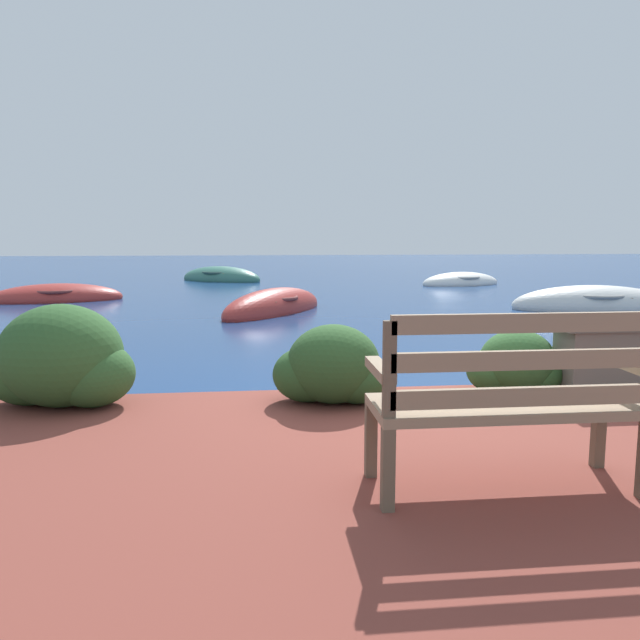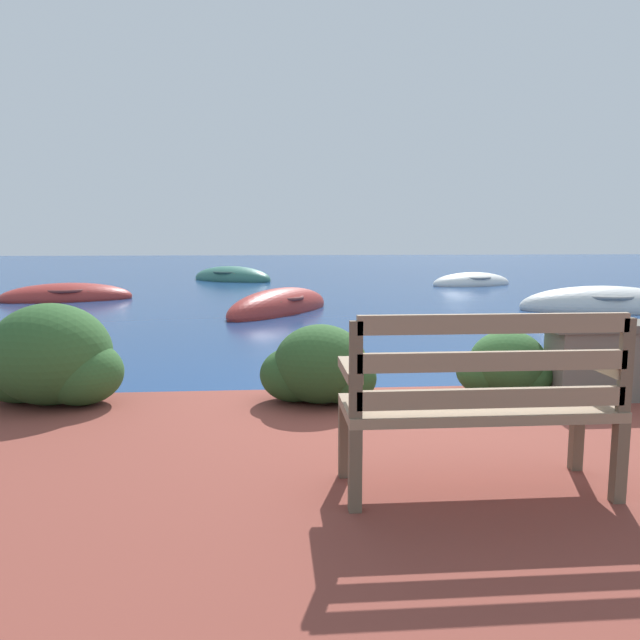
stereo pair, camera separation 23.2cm
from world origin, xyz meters
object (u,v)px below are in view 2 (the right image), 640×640
rowboat_mid (280,309)px  rowboat_outer (471,283)px  rowboat_nearest (603,307)px  rowboat_far (67,298)px  park_bench (480,399)px  rowboat_distant (232,278)px

rowboat_mid → rowboat_outer: size_ratio=1.14×
rowboat_mid → rowboat_nearest: bearing=121.2°
rowboat_mid → rowboat_far: (-4.85, 2.63, -0.01)m
park_bench → rowboat_distant: (-2.27, 17.56, -0.63)m
rowboat_nearest → rowboat_distant: size_ratio=1.09×
rowboat_far → rowboat_outer: size_ratio=1.11×
rowboat_mid → rowboat_far: 5.52m
rowboat_nearest → rowboat_mid: bearing=-172.8°
park_bench → rowboat_distant: size_ratio=0.43×
park_bench → rowboat_nearest: park_bench is taller
rowboat_nearest → rowboat_mid: 6.42m
rowboat_mid → park_bench: bearing=38.7°
rowboat_far → park_bench: bearing=-79.4°
rowboat_outer → rowboat_distant: 7.59m
rowboat_nearest → rowboat_outer: size_ratio=1.23×
rowboat_far → rowboat_mid: bearing=-43.8°
rowboat_nearest → rowboat_outer: (-0.62, 6.28, -0.01)m
rowboat_nearest → rowboat_far: rowboat_nearest is taller
rowboat_far → rowboat_outer: bearing=2.4°
rowboat_far → rowboat_distant: size_ratio=0.99×
rowboat_mid → rowboat_far: rowboat_mid is taller
park_bench → rowboat_outer: bearing=72.5°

